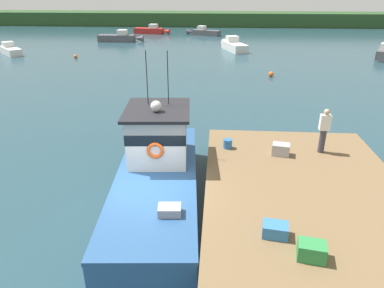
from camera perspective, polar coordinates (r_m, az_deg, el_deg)
ground_plane at (r=11.60m, az=-6.98°, el=-11.23°), size 200.00×200.00×0.00m
dock at (r=11.16m, az=17.91°, el=-7.33°), size 6.00×9.00×1.20m
main_fishing_boat at (r=11.94m, az=-5.53°, el=-4.37°), size 3.16×9.91×4.80m
crate_stack_near_edge at (r=8.44m, az=18.79°, el=-16.05°), size 0.67×0.54×0.40m
crate_single_far at (r=12.88m, az=14.19°, el=-0.84°), size 0.67×0.55×0.41m
crate_single_by_cleat at (r=8.88m, az=13.31°, el=-13.37°), size 0.66×0.52×0.32m
bait_bucket at (r=13.09m, az=5.80°, el=0.05°), size 0.32×0.32×0.34m
deckhand_by_the_boat at (r=13.28m, az=20.57°, el=2.15°), size 0.36×0.22×1.63m
moored_boat_far_right at (r=58.50m, az=-6.62°, el=17.80°), size 5.84×2.37×1.46m
moored_boat_near_channel at (r=44.37m, az=-27.38°, el=13.36°), size 4.23×4.30×1.28m
moored_boat_far_left at (r=56.12m, az=1.92°, el=17.65°), size 5.35×3.13×1.37m
moored_boat_outer_mooring at (r=42.60m, az=6.68°, el=15.57°), size 3.06×6.12×1.54m
moored_boat_mid_harbor at (r=50.21m, az=-11.62°, el=16.52°), size 6.02×1.56×1.53m
mooring_buoy_spare_mooring at (r=39.13m, az=-18.32°, el=13.30°), size 0.36×0.36×0.36m
mooring_buoy_outer at (r=29.90m, az=12.68°, el=10.97°), size 0.42×0.42×0.42m
far_shoreline at (r=71.51m, az=2.74°, el=19.59°), size 120.00×8.00×2.40m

